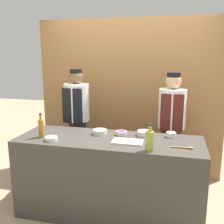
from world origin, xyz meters
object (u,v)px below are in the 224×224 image
Objects in this scene: sauce_bowl_red at (144,133)px; sauce_bowl_white at (51,138)px; sauce_bowl_purple at (122,133)px; cutting_board at (127,142)px; sauce_bowl_yellow at (171,134)px; bottle_oil at (150,140)px; bottle_amber at (41,128)px; chef_left at (77,122)px; chef_right at (171,129)px; wooden_spoon at (185,148)px; sauce_bowl_orange at (100,132)px.

sauce_bowl_white is (-0.98, -0.43, -0.01)m from sauce_bowl_red.
sauce_bowl_purple reaches higher than cutting_board.
bottle_oil is (-0.20, -0.51, 0.08)m from sauce_bowl_yellow.
bottle_amber is at bearing -160.77° from sauce_bowl_purple.
chef_left reaches higher than sauce_bowl_yellow.
chef_right is at bearing 60.34° from sauce_bowl_red.
chef_right is at bearing 37.07° from sauce_bowl_white.
cutting_board is 1.49× the size of wooden_spoon.
wooden_spoon is (1.60, 0.01, -0.10)m from bottle_amber.
sauce_bowl_white is at bearing -176.15° from wooden_spoon.
sauce_bowl_orange is 0.26m from sauce_bowl_purple.
chef_left reaches higher than sauce_bowl_purple.
bottle_oil is (0.11, -0.49, 0.08)m from sauce_bowl_red.
bottle_amber reaches higher than sauce_bowl_yellow.
cutting_board is at bearing -31.07° from sauce_bowl_orange.
sauce_bowl_red is at bearing -176.42° from sauce_bowl_yellow.
sauce_bowl_purple is (0.26, 0.03, -0.01)m from sauce_bowl_orange.
sauce_bowl_white is at bearing -141.44° from sauce_bowl_orange.
sauce_bowl_white reaches higher than cutting_board.
sauce_bowl_orange reaches higher than cutting_board.
bottle_amber is at bearing -177.28° from cutting_board.
sauce_bowl_orange is 0.84m from sauce_bowl_yellow.
sauce_bowl_red is 0.48× the size of cutting_board.
sauce_bowl_orange is at bearing -143.78° from chef_right.
chef_right is at bearing 79.49° from bottle_oil.
cutting_board is (0.38, -0.23, -0.02)m from sauce_bowl_orange.
cutting_board is (-0.14, -0.30, -0.02)m from sauce_bowl_red.
sauce_bowl_orange is at bearing 38.56° from sauce_bowl_white.
sauce_bowl_purple is at bearing 157.56° from wooden_spoon.
sauce_bowl_yellow is at bearing 14.09° from bottle_amber.
bottle_oil is 0.98× the size of bottle_amber.
bottle_oil reaches higher than sauce_bowl_yellow.
chef_left is 1.02× the size of chef_right.
sauce_bowl_white is (-1.29, -0.45, -0.01)m from sauce_bowl_yellow.
sauce_bowl_red is 0.10× the size of chef_right.
bottle_amber is (-0.17, 0.09, 0.09)m from sauce_bowl_white.
sauce_bowl_red reaches higher than sauce_bowl_orange.
wooden_spoon is (0.60, -0.04, 0.00)m from cutting_board.
chef_left reaches higher than chef_right.
wooden_spoon is (0.34, 0.15, -0.10)m from bottle_oil.
sauce_bowl_yellow is at bearing 68.64° from bottle_oil.
chef_left is at bearing 143.87° from sauce_bowl_purple.
bottle_amber reaches higher than sauce_bowl_purple.
sauce_bowl_red is 1.42× the size of sauce_bowl_yellow.
sauce_bowl_orange reaches higher than sauce_bowl_purple.
wooden_spoon is at bearing -36.22° from sauce_bowl_red.
sauce_bowl_white is 0.08× the size of chef_right.
cutting_board is 1.01m from bottle_amber.
sauce_bowl_yellow is 1.37m from sauce_bowl_white.
sauce_bowl_yellow is (0.57, 0.06, 0.01)m from sauce_bowl_purple.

